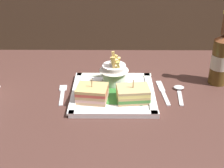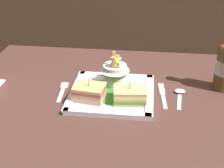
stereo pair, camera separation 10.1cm
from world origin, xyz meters
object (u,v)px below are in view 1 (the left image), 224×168
Objects in this scene: fork at (61,93)px; spoon at (178,90)px; fries_cup at (114,71)px; beer_bottle at (220,58)px; sandwich_half_right at (132,94)px; sandwich_half_left at (91,93)px; square_plate at (111,94)px; knife at (161,91)px; dining_table at (113,133)px.

spoon is at bearing 2.93° from fork.
fries_cup is 0.35m from beer_bottle.
fries_cup reaches higher than sandwich_half_right.
sandwich_half_left is 0.97× the size of sandwich_half_right.
square_plate is 0.17m from knife.
fork is 0.38m from spoon.
sandwich_half_left is 0.63× the size of knife.
fork and knife have the same top height.
square_plate is 0.08m from fries_cup.
dining_table is 8.27× the size of spoon.
square_plate is (-0.00, -0.01, 0.16)m from dining_table.
dining_table is 0.23m from fork.
dining_table is at bearing -173.51° from knife.
spoon is (0.22, 0.03, -0.00)m from square_plate.
sandwich_half_right reaches higher than spoon.
beer_bottle reaches higher than sandwich_half_right.
beer_bottle is (0.35, 0.08, 0.25)m from dining_table.
fries_cup is 0.46× the size of beer_bottle.
square_plate is at bearing -172.43° from spoon.
fries_cup is at bearing 17.94° from fork.
beer_bottle is 1.57× the size of knife.
fork is (-0.52, -0.08, -0.09)m from beer_bottle.
sandwich_half_left reaches higher than square_plate.
spoon is at bearing 5.92° from dining_table.
sandwich_half_left reaches higher than fork.
sandwich_half_left reaches higher than dining_table.
beer_bottle is (0.42, 0.13, 0.06)m from sandwich_half_left.
sandwich_half_right reaches higher than fork.
dining_table is 0.21m from sandwich_half_left.
fries_cup is (0.01, 0.06, 0.05)m from square_plate.
beer_bottle reaches higher than fork.
sandwich_half_left is 0.24m from knife.
fries_cup is at bearing 170.25° from spoon.
square_plate is 2.52× the size of sandwich_half_right.
fries_cup is 0.73× the size of knife.
spoon reaches higher than knife.
sandwich_half_right is 0.17m from spoon.
dining_table is at bearing -94.43° from fries_cup.
fries_cup is (-0.05, 0.11, 0.03)m from sandwich_half_right.
dining_table is 0.44m from beer_bottle.
square_plate is 0.08m from sandwich_half_right.
fries_cup is 0.95× the size of spoon.
knife is 1.30× the size of spoon.
dining_table is at bearing 37.93° from sandwich_half_left.
square_plate is at bearing -3.34° from fork.
square_plate is 2.61× the size of sandwich_half_left.
square_plate is at bearing -166.01° from beer_bottle.
sandwich_half_left reaches higher than spoon.
fries_cup is 0.19m from fork.
dining_table is 6.35× the size of knife.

